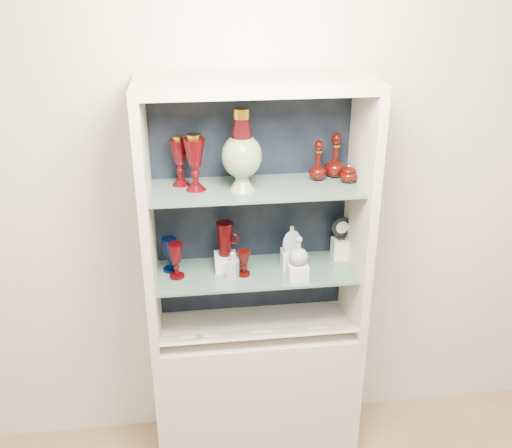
{
  "coord_description": "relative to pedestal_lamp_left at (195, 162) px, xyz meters",
  "views": [
    {
      "loc": [
        -0.29,
        -0.79,
        2.35
      ],
      "look_at": [
        0.0,
        1.53,
        1.3
      ],
      "focal_mm": 40.0,
      "sensor_mm": 36.0,
      "label": 1
    }
  ],
  "objects": [
    {
      "name": "cameo_medallion",
      "position": [
        0.69,
        0.08,
        -0.38
      ],
      "size": [
        0.1,
        0.05,
        0.12
      ],
      "primitive_type": null,
      "rotation": [
        0.0,
        0.0,
        0.09
      ],
      "color": "black",
      "rests_on": "riser_cameo_medallion"
    },
    {
      "name": "clear_round_decanter",
      "position": [
        0.45,
        -0.09,
        -0.41
      ],
      "size": [
        0.11,
        0.11,
        0.13
      ],
      "primitive_type": null,
      "rotation": [
        0.0,
        0.0,
        0.2
      ],
      "color": "#929DA7",
      "rests_on": "riser_clear_round_decanter"
    },
    {
      "name": "flat_flask",
      "position": [
        0.43,
        0.0,
        -0.39
      ],
      "size": [
        0.1,
        0.07,
        0.13
      ],
      "primitive_type": null,
      "rotation": [
        0.0,
        0.0,
        0.35
      ],
      "color": "#ABB8BD",
      "rests_on": "riser_flat_flask"
    },
    {
      "name": "shelf_lower",
      "position": [
        0.26,
        -0.0,
        -0.55
      ],
      "size": [
        0.92,
        0.34,
        0.01
      ],
      "primitive_type": "cube",
      "color": "slate",
      "rests_on": "cabinet_side_left"
    },
    {
      "name": "pedestal_lamp_left",
      "position": [
        0.0,
        0.0,
        0.0
      ],
      "size": [
        0.12,
        0.12,
        0.25
      ],
      "primitive_type": null,
      "rotation": [
        0.0,
        0.0,
        -0.33
      ],
      "color": "#480307",
      "rests_on": "shelf_upper"
    },
    {
      "name": "cabinet_top_cap",
      "position": [
        0.26,
        -0.02,
        0.33
      ],
      "size": [
        1.0,
        0.4,
        0.04
      ],
      "primitive_type": "cube",
      "color": "beige",
      "rests_on": "cabinet_side_left"
    },
    {
      "name": "wall_back",
      "position": [
        0.26,
        0.2,
        -0.19
      ],
      "size": [
        3.5,
        0.02,
        2.8
      ],
      "primitive_type": "cube",
      "color": "beige",
      "rests_on": "ground"
    },
    {
      "name": "ruby_decanter_b",
      "position": [
        0.64,
        0.09,
        -0.01
      ],
      "size": [
        0.12,
        0.12,
        0.22
      ],
      "primitive_type": null,
      "rotation": [
        0.0,
        0.0,
        -0.31
      ],
      "color": "#420A05",
      "rests_on": "shelf_upper"
    },
    {
      "name": "label_card_1",
      "position": [
        0.02,
        -0.13,
        -0.8
      ],
      "size": [
        0.1,
        0.06,
        0.03
      ],
      "primitive_type": "cube",
      "rotation": [
        -0.44,
        0.0,
        0.0
      ],
      "color": "white",
      "rests_on": "label_ledge"
    },
    {
      "name": "cabinet_back_panel",
      "position": [
        0.26,
        0.17,
        -0.27
      ],
      "size": [
        0.98,
        0.02,
        1.15
      ],
      "primitive_type": "cube",
      "color": "black",
      "rests_on": "cabinet_base"
    },
    {
      "name": "riser_clear_round_decanter",
      "position": [
        0.45,
        -0.09,
        -0.51
      ],
      "size": [
        0.09,
        0.09,
        0.07
      ],
      "primitive_type": "cube",
      "color": "silver",
      "rests_on": "shelf_lower"
    },
    {
      "name": "shelf_upper",
      "position": [
        0.26,
        -0.0,
        -0.13
      ],
      "size": [
        0.92,
        0.34,
        0.01
      ],
      "primitive_type": "cube",
      "color": "slate",
      "rests_on": "cabinet_side_left"
    },
    {
      "name": "cobalt_goblet",
      "position": [
        -0.14,
        0.05,
        -0.46
      ],
      "size": [
        0.08,
        0.08,
        0.16
      ],
      "primitive_type": null,
      "rotation": [
        0.0,
        0.0,
        0.11
      ],
      "color": "#021044",
      "rests_on": "shelf_lower"
    },
    {
      "name": "enamel_urn",
      "position": [
        0.2,
        -0.03,
        0.05
      ],
      "size": [
        0.19,
        0.19,
        0.36
      ],
      "primitive_type": null,
      "rotation": [
        0.0,
        0.0,
        0.08
      ],
      "color": "#094E1E",
      "rests_on": "shelf_upper"
    },
    {
      "name": "cabinet_side_right",
      "position": [
        0.74,
        -0.02,
        -0.27
      ],
      "size": [
        0.04,
        0.4,
        1.15
      ],
      "primitive_type": "cube",
      "color": "beige",
      "rests_on": "cabinet_base"
    },
    {
      "name": "label_ledge",
      "position": [
        0.26,
        -0.13,
        -0.81
      ],
      "size": [
        0.92,
        0.17,
        0.09
      ],
      "primitive_type": "cube",
      "rotation": [
        -0.44,
        0.0,
        0.0
      ],
      "color": "beige",
      "rests_on": "cabinet_base"
    },
    {
      "name": "riser_flat_flask",
      "position": [
        0.43,
        0.0,
        -0.5
      ],
      "size": [
        0.09,
        0.09,
        0.09
      ],
      "primitive_type": "cube",
      "color": "silver",
      "rests_on": "shelf_lower"
    },
    {
      "name": "label_card_2",
      "position": [
        0.27,
        -0.13,
        -0.8
      ],
      "size": [
        0.1,
        0.06,
        0.03
      ],
      "primitive_type": "cube",
      "rotation": [
        -0.44,
        0.0,
        0.0
      ],
      "color": "white",
      "rests_on": "label_ledge"
    },
    {
      "name": "label_card_0",
      "position": [
        0.53,
        -0.13,
        -0.8
      ],
      "size": [
        0.1,
        0.06,
        0.03
      ],
      "primitive_type": "cube",
      "rotation": [
        -0.44,
        0.0,
        0.0
      ],
      "color": "white",
      "rests_on": "label_ledge"
    },
    {
      "name": "ruby_pitcher",
      "position": [
        0.12,
        0.03,
        -0.38
      ],
      "size": [
        0.14,
        0.12,
        0.16
      ],
      "primitive_type": null,
      "rotation": [
        0.0,
        0.0,
        -0.43
      ],
      "color": "#480307",
      "rests_on": "riser_ruby_pitcher"
    },
    {
      "name": "clear_square_bottle",
      "position": [
        0.15,
        -0.06,
        -0.48
      ],
      "size": [
        0.06,
        0.06,
        0.13
      ],
      "primitive_type": null,
      "rotation": [
        0.0,
        0.0,
        -0.43
      ],
      "color": "#929DA7",
      "rests_on": "shelf_lower"
    },
    {
      "name": "ruby_decanter_a",
      "position": [
        0.55,
        0.06,
        -0.02
      ],
      "size": [
        0.1,
        0.1,
        0.21
      ],
      "primitive_type": null,
      "rotation": [
        0.0,
        0.0,
        -0.21
      ],
      "color": "#420A05",
      "rests_on": "shelf_upper"
    },
    {
      "name": "cabinet_base",
      "position": [
        0.26,
        -0.02,
        -1.22
      ],
      "size": [
        1.0,
        0.4,
        0.75
      ],
      "primitive_type": "cube",
      "color": "beige",
      "rests_on": "ground"
    },
    {
      "name": "cabinet_side_left",
      "position": [
        -0.22,
        -0.02,
        -0.27
      ],
      "size": [
        0.04,
        0.4,
        1.15
      ],
      "primitive_type": "cube",
      "color": "beige",
      "rests_on": "cabinet_base"
    },
    {
      "name": "label_card_3",
      "position": [
        -0.05,
        -0.13,
        -0.8
      ],
      "size": [
        0.1,
        0.06,
        0.03
      ],
      "primitive_type": "cube",
      "rotation": [
        -0.44,
        0.0,
        0.0
      ],
      "color": "white",
      "rests_on": "label_ledge"
    },
    {
      "name": "riser_ruby_pitcher",
      "position": [
        0.12,
        0.03,
        -0.5
      ],
      "size": [
        0.1,
        0.1,
        0.08
      ],
      "primitive_type": "cube",
      "color": "silver",
      "rests_on": "shelf_lower"
    },
    {
      "name": "riser_cameo_medallion",
      "position": [
        0.69,
        0.08,
        -0.49
      ],
      "size": [
        0.08,
        0.08,
        0.1
      ],
      "primitive_type": "cube",
      "color": "silver",
      "rests_on": "shelf_lower"
    },
    {
      "name": "lidded_bowl",
      "position": [
        0.68,
        0.0,
        -0.08
      ],
      "size": [
        0.09,
        0.09,
        0.09
      ],
      "primitive_type": null,
      "rotation": [
        0.0,
        0.0,
        0.1
      ],
      "color": "#420A05",
      "rests_on": "shelf_upper"
    },
    {
      "name": "ruby_goblet_tall",
      "position": [
        -0.11,
        -0.02,
        -0.46
      ],
      "size": [
        0.09,
        0.09,
        0.17
      ],
      "primitive_type": null,
      "rotation": [
        0.0,
        0.0,
        -0.42
      ],
      "color": "#480307",
      "rests_on": "shelf_lower"
    },
    {
      "name": "ruby_goblet_small",
      "position": [
        0.2,
        -0.04,
        -0.48
      ],
      "size": [
        0.08,
        0.08,
        0.12
      ],
      "primitive_type": null,
      "rotation": [
        0.0,
        0.0,
        -0.41
      ],
      "color": "#420A05",
      "rests_on": "shelf_lower"
    },
    {
      "name": "pedestal_lamp_right",
      "position": [
        -0.06,
        0.07,
        -0.01
      ],
      "size": [
        0.09,
        0.09,
        0.22
      ],
      "primitive_type": null,
      "rotation": [
        0.0,
        0.0,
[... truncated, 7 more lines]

